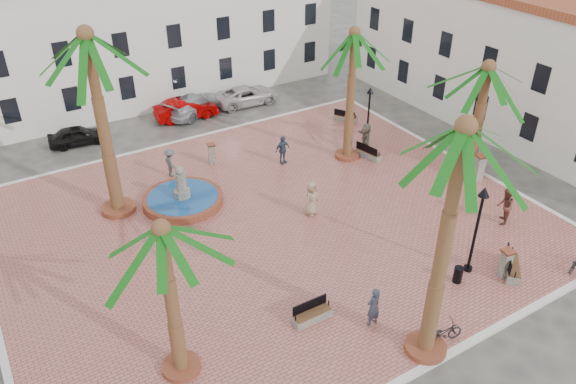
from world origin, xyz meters
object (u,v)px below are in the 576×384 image
Objects in this scene: palm_ne at (354,47)px; cyclist_b at (505,206)px; palm_e at (486,83)px; bench_ne at (345,118)px; car_red at (186,109)px; lamppost_e at (369,107)px; bollard_n at (212,153)px; pedestrian_east at (366,138)px; palm_s at (461,155)px; bench_se at (512,267)px; pedestrian_fountain_b at (283,150)px; cyclist_a at (373,307)px; car_silver at (195,104)px; pedestrian_fountain_a at (311,198)px; palm_sw at (164,248)px; palm_nw at (89,56)px; bench_e at (368,154)px; litter_bin at (458,275)px; car_white at (247,95)px; lamppost_s at (479,216)px; fountain at (183,198)px; bollard_se at (505,263)px; bollard_e at (479,167)px; pedestrian_north at (171,163)px; car_black at (78,135)px; bench_s at (312,315)px.

cyclist_b is (2.49, -9.74, -5.87)m from palm_ne.
bench_ne is (-1.96, 9.49, -5.24)m from palm_e.
palm_e is at bearing -140.30° from car_red.
bollard_n is at bearing 162.70° from lamppost_e.
palm_s is at bearing -6.29° from pedestrian_east.
bench_se is at bearing -66.09° from bollard_n.
palm_s is 5.47× the size of pedestrian_fountain_b.
car_silver is (2.36, 22.99, -0.32)m from cyclist_a.
bollard_n is at bearing 80.27° from pedestrian_fountain_a.
palm_sw is 3.48× the size of pedestrian_east.
palm_nw is at bearing 121.64° from pedestrian_fountain_a.
car_red reaches higher than bench_e.
palm_sw reaches higher than litter_bin.
car_white is at bearing 96.46° from palm_ne.
palm_e is 9.55m from lamppost_s.
palm_s is 1.43× the size of palm_e.
palm_sw reaches higher than fountain.
palm_s is 9.80m from bollard_se.
pedestrian_east is (16.28, 9.99, -4.59)m from palm_sw.
bench_se is 9.99m from pedestrian_fountain_a.
bollard_e is 19.86m from car_silver.
palm_nw is at bearing 69.40° from bench_e.
palm_e is 3.56× the size of pedestrian_east.
pedestrian_north is at bearing -83.27° from pedestrian_east.
palm_ne is 18.33m from car_black.
bollard_e is (1.72, -10.37, 0.57)m from bench_ne.
car_black is at bearing 137.58° from bollard_e.
bollard_e is 0.87× the size of cyclist_a.
pedestrian_east is at bearing -23.57° from pedestrian_fountain_b.
palm_sw is at bearing 169.71° from bollard_se.
bench_s is (-9.48, -10.44, -6.59)m from palm_ne.
lamppost_s is at bearing -16.08° from cyclist_b.
palm_sw reaches higher than car_black.
car_silver is at bearing 90.31° from pedestrian_fountain_b.
car_white is (0.54, 22.31, -2.44)m from lamppost_s.
cyclist_a is (-12.52, -6.65, -4.58)m from palm_e.
bench_se is (9.24, -2.19, 0.03)m from bench_s.
bench_se reaches higher than bench_s.
palm_nw is 13.88m from palm_ne.
bollard_n is 15.48m from bollard_e.
bench_e is at bearing -5.43° from fountain.
palm_nw is 12.04m from car_black.
lamppost_s is at bearing 153.16° from bench_e.
palm_e is at bearing -156.49° from car_white.
pedestrian_fountain_a reaches higher than car_red.
pedestrian_north is 0.90× the size of pedestrian_east.
palm_e is 1.41× the size of car_white.
lamppost_s reaches higher than car_black.
lamppost_e is (-3.01, 5.82, -2.84)m from palm_e.
fountain is 16.27m from bollard_se.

